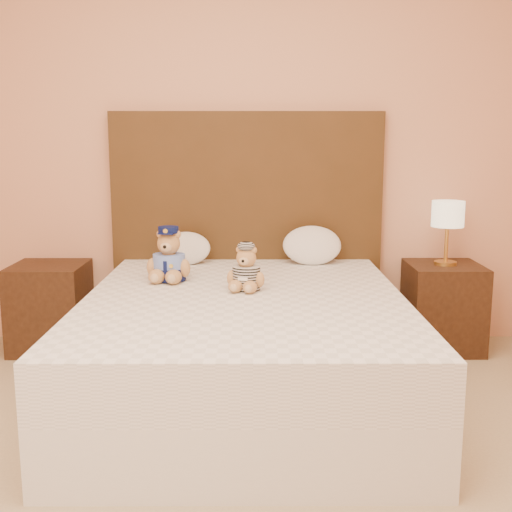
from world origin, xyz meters
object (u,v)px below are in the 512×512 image
at_px(bed, 245,347).
at_px(nightstand_right, 443,307).
at_px(nightstand_left, 50,307).
at_px(pillow_left, 186,247).
at_px(pillow_right, 312,243).
at_px(teddy_police, 169,254).
at_px(teddy_prisoner, 246,268).
at_px(lamp, 448,217).

relative_size(bed, nightstand_right, 3.64).
bearing_deg(nightstand_right, nightstand_left, 180.00).
xyz_separation_m(bed, pillow_left, (-0.38, 0.83, 0.38)).
relative_size(pillow_left, pillow_right, 0.84).
height_order(teddy_police, pillow_left, teddy_police).
bearing_deg(teddy_prisoner, bed, -78.32).
distance_m(nightstand_left, pillow_right, 1.71).
bearing_deg(nightstand_right, teddy_prisoner, -151.07).
height_order(nightstand_left, teddy_prisoner, teddy_prisoner).
height_order(teddy_police, pillow_right, teddy_police).
height_order(teddy_police, teddy_prisoner, teddy_police).
height_order(nightstand_right, pillow_left, pillow_left).
bearing_deg(teddy_prisoner, nightstand_left, 166.42).
bearing_deg(nightstand_right, lamp, 180.00).
bearing_deg(bed, lamp, 32.62).
distance_m(lamp, teddy_police, 1.74).
distance_m(nightstand_left, teddy_prisoner, 1.49).
xyz_separation_m(lamp, pillow_right, (-0.84, 0.03, -0.17)).
distance_m(bed, teddy_police, 0.69).
bearing_deg(nightstand_left, nightstand_right, 0.00).
bearing_deg(pillow_right, nightstand_left, -178.97).
bearing_deg(lamp, pillow_left, 178.95).
height_order(nightstand_right, teddy_police, teddy_police).
distance_m(pillow_left, pillow_right, 0.80).
distance_m(bed, pillow_right, 1.01).
relative_size(nightstand_right, teddy_police, 1.83).
relative_size(nightstand_left, lamp, 1.38).
bearing_deg(pillow_right, lamp, -2.05).
relative_size(bed, teddy_prisoner, 8.43).
bearing_deg(bed, nightstand_left, 147.38).
xyz_separation_m(nightstand_right, teddy_prisoner, (-1.24, -0.69, 0.39)).
relative_size(teddy_prisoner, pillow_left, 0.77).
bearing_deg(teddy_prisoner, lamp, 44.01).
relative_size(teddy_police, pillow_right, 0.82).
bearing_deg(teddy_police, pillow_right, 39.31).
bearing_deg(lamp, pillow_right, 177.95).
bearing_deg(nightstand_left, teddy_prisoner, -28.66).
bearing_deg(lamp, teddy_prisoner, -151.07).
relative_size(bed, pillow_right, 5.44).
relative_size(nightstand_left, teddy_prisoner, 2.32).
height_order(lamp, pillow_right, lamp).
height_order(nightstand_right, lamp, lamp).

